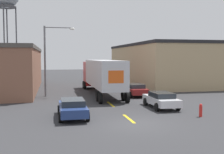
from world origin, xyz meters
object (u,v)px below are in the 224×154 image
(parked_car_right_mid, at_px, (135,89))
(street_lamp, at_px, (49,55))
(semi_truck, at_px, (101,74))
(parked_car_right_near, at_px, (161,99))
(fire_hydrant, at_px, (201,110))
(parked_car_left_near, at_px, (73,108))

(parked_car_right_mid, relative_size, street_lamp, 0.58)
(semi_truck, bearing_deg, parked_car_right_near, -71.29)
(semi_truck, relative_size, parked_car_right_mid, 3.46)
(parked_car_right_near, bearing_deg, fire_hydrant, -70.09)
(semi_truck, height_order, parked_car_right_near, semi_truck)
(semi_truck, height_order, parked_car_right_mid, semi_truck)
(parked_car_right_mid, distance_m, street_lamp, 9.84)
(parked_car_right_near, height_order, fire_hydrant, parked_car_right_near)
(parked_car_right_mid, bearing_deg, fire_hydrant, -82.92)
(semi_truck, relative_size, parked_car_right_near, 3.46)
(street_lamp, relative_size, fire_hydrant, 8.11)
(semi_truck, distance_m, parked_car_right_mid, 4.35)
(parked_car_right_mid, height_order, fire_hydrant, parked_car_right_mid)
(parked_car_right_near, xyz_separation_m, street_lamp, (-8.97, 8.92, 3.71))
(parked_car_right_mid, bearing_deg, parked_car_left_near, -127.65)
(fire_hydrant, bearing_deg, parked_car_right_mid, 97.08)
(parked_car_right_mid, bearing_deg, semi_truck, 144.44)
(semi_truck, relative_size, street_lamp, 2.01)
(semi_truck, bearing_deg, fire_hydrant, -70.97)
(parked_car_right_mid, xyz_separation_m, fire_hydrant, (1.38, -11.15, -0.25))
(street_lamp, bearing_deg, fire_hydrant, -50.89)
(semi_truck, xyz_separation_m, street_lamp, (-5.68, -0.76, 2.10))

